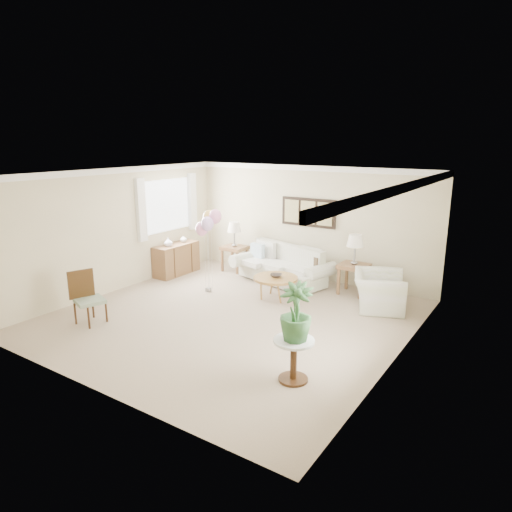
# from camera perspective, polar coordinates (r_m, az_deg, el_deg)

# --- Properties ---
(ground_plane) EXTENTS (6.00, 6.00, 0.00)m
(ground_plane) POSITION_cam_1_polar(r_m,az_deg,el_deg) (8.45, -3.04, -7.64)
(ground_plane) COLOR tan
(room_shell) EXTENTS (6.04, 6.04, 2.60)m
(room_shell) POSITION_cam_1_polar(r_m,az_deg,el_deg) (8.12, -3.43, 3.44)
(room_shell) COLOR beige
(room_shell) RESTS_ON ground
(wall_art_triptych) EXTENTS (1.35, 0.06, 0.65)m
(wall_art_triptych) POSITION_cam_1_polar(r_m,az_deg,el_deg) (10.49, 6.55, 5.44)
(wall_art_triptych) COLOR black
(wall_art_triptych) RESTS_ON ground
(sofa) EXTENTS (2.46, 1.34, 0.83)m
(sofa) POSITION_cam_1_polar(r_m,az_deg,el_deg) (10.37, 3.40, -1.51)
(sofa) COLOR beige
(sofa) RESTS_ON ground
(end_table_left) EXTENTS (0.57, 0.52, 0.62)m
(end_table_left) POSITION_cam_1_polar(r_m,az_deg,el_deg) (11.20, -2.69, 0.73)
(end_table_left) COLOR brown
(end_table_left) RESTS_ON ground
(end_table_right) EXTENTS (0.59, 0.54, 0.64)m
(end_table_right) POSITION_cam_1_polar(r_m,az_deg,el_deg) (9.73, 12.13, -1.60)
(end_table_right) COLOR brown
(end_table_right) RESTS_ON ground
(lamp_left) EXTENTS (0.34, 0.34, 0.60)m
(lamp_left) POSITION_cam_1_polar(r_m,az_deg,el_deg) (11.08, -2.73, 3.54)
(lamp_left) COLOR gray
(lamp_left) RESTS_ON end_table_left
(lamp_right) EXTENTS (0.36, 0.36, 0.63)m
(lamp_right) POSITION_cam_1_polar(r_m,az_deg,el_deg) (9.58, 12.31, 1.77)
(lamp_right) COLOR gray
(lamp_right) RESTS_ON end_table_right
(coffee_table) EXTENTS (0.90, 0.90, 0.46)m
(coffee_table) POSITION_cam_1_polar(r_m,az_deg,el_deg) (9.27, 2.46, -2.85)
(coffee_table) COLOR #A1763E
(coffee_table) RESTS_ON ground
(decor_bowl) EXTENTS (0.30, 0.30, 0.06)m
(decor_bowl) POSITION_cam_1_polar(r_m,az_deg,el_deg) (9.26, 2.53, -2.45)
(decor_bowl) COLOR #322A27
(decor_bowl) RESTS_ON coffee_table
(armchair) EXTENTS (1.25, 1.33, 0.69)m
(armchair) POSITION_cam_1_polar(r_m,az_deg,el_deg) (9.07, 15.10, -4.24)
(armchair) COLOR beige
(armchair) RESTS_ON ground
(side_table) EXTENTS (0.55, 0.55, 0.60)m
(side_table) POSITION_cam_1_polar(r_m,az_deg,el_deg) (6.21, 4.74, -11.60)
(side_table) COLOR silver
(side_table) RESTS_ON ground
(potted_plant) EXTENTS (0.51, 0.51, 0.78)m
(potted_plant) POSITION_cam_1_polar(r_m,az_deg,el_deg) (5.99, 5.00, -7.00)
(potted_plant) COLOR #25502A
(potted_plant) RESTS_ON side_table
(accent_chair) EXTENTS (0.59, 0.59, 0.95)m
(accent_chair) POSITION_cam_1_polar(r_m,az_deg,el_deg) (8.58, -20.38, -4.71)
(accent_chair) COLOR gray
(accent_chair) RESTS_ON ground
(credenza) EXTENTS (0.46, 1.20, 0.74)m
(credenza) POSITION_cam_1_polar(r_m,az_deg,el_deg) (11.12, -9.93, -0.38)
(credenza) COLOR brown
(credenza) RESTS_ON ground
(vase_white) EXTENTS (0.26, 0.26, 0.20)m
(vase_white) POSITION_cam_1_polar(r_m,az_deg,el_deg) (10.82, -10.91, 1.72)
(vase_white) COLOR silver
(vase_white) RESTS_ON credenza
(vase_sage) EXTENTS (0.19, 0.19, 0.17)m
(vase_sage) POSITION_cam_1_polar(r_m,az_deg,el_deg) (11.19, -9.06, 2.14)
(vase_sage) COLOR silver
(vase_sage) RESTS_ON credenza
(balloon_cluster) EXTENTS (0.52, 0.46, 1.78)m
(balloon_cluster) POSITION_cam_1_polar(r_m,az_deg,el_deg) (9.50, -5.97, 4.23)
(balloon_cluster) COLOR gray
(balloon_cluster) RESTS_ON ground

